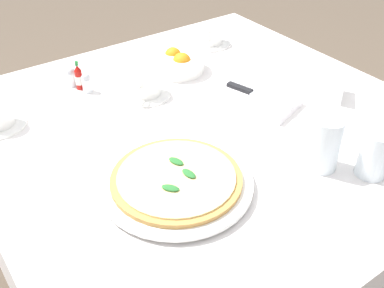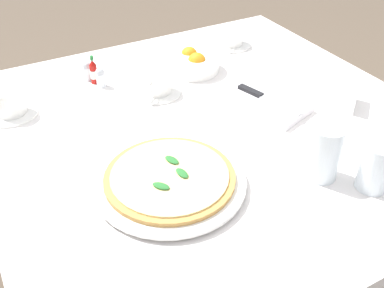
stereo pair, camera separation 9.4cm
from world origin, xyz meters
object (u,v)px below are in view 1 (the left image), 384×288
Objects in this scene: water_glass_center_back at (374,156)px; pepper_shaker at (72,78)px; menu_card at (342,88)px; salt_shaker at (87,83)px; hot_sauce_bottle at (79,78)px; pizza_plate at (177,183)px; napkin_folded at (254,98)px; water_glass_near_right at (324,146)px; coffee_cup_right_edge at (211,37)px; citrus_bowl at (178,63)px; coffee_cup_near_left at (146,87)px; dinner_knife at (256,94)px; pizza at (176,178)px.

pepper_shaker is at bearing -153.54° from water_glass_center_back.
salt_shaker is at bearing -77.38° from menu_card.
hot_sauce_bottle is 1.15× the size of menu_card.
pizza_plate is at bearing 0.03° from pepper_shaker.
salt_shaker is (-0.30, -0.34, 0.02)m from napkin_folded.
water_glass_near_right is 0.71m from pepper_shaker.
citrus_bowl is at bearing -63.28° from coffee_cup_right_edge.
pepper_shaker is (-0.17, -0.14, -0.00)m from coffee_cup_near_left.
dinner_knife is 2.32× the size of hot_sauce_bottle.
hot_sauce_bottle is (0.03, -0.48, 0.01)m from coffee_cup_right_edge.
coffee_cup_right_edge is (-0.17, 0.35, -0.00)m from coffee_cup_near_left.
pizza is at bearing -118.95° from water_glass_center_back.
coffee_cup_near_left is 0.60m from water_glass_center_back.
salt_shaker is at bearing -148.30° from dinner_knife.
dinner_knife reaches higher than napkin_folded.
water_glass_center_back is 0.32m from menu_card.
pizza is 2.06× the size of coffee_cup_near_left.
water_glass_center_back is at bearing 11.93° from menu_card.
hot_sauce_bottle is at bearing 19.65° from pepper_shaker.
napkin_folded is (-0.29, 0.06, -0.04)m from water_glass_near_right.
pizza_plate is 0.50m from hot_sauce_bottle.
coffee_cup_right_edge reaches higher than napkin_folded.
coffee_cup_near_left is at bearing 47.03° from salt_shaker.
pizza is at bearing -1.12° from hot_sauce_bottle.
water_glass_center_back is 0.78m from hot_sauce_bottle.
water_glass_near_right reaches higher than hot_sauce_bottle.
citrus_bowl is 2.67× the size of salt_shaker.
pizza_plate is 2.99× the size of water_glass_center_back.
menu_card is at bearing 34.78° from citrus_bowl.
water_glass_center_back reaches higher than coffee_cup_near_left.
menu_card reaches higher than pizza_plate.
menu_card is at bearing 53.44° from coffee_cup_near_left.
hot_sauce_bottle is 0.03m from pepper_shaker.
water_glass_near_right reaches higher than salt_shaker.
citrus_bowl reaches higher than pepper_shaker.
hot_sauce_bottle is 0.71m from menu_card.
pepper_shaker is at bearing -108.03° from citrus_bowl.
water_glass_center_back reaches higher than napkin_folded.
coffee_cup_near_left reaches higher than salt_shaker.
dinner_knife is at bearing 114.46° from pizza.
water_glass_near_right is at bearing 17.70° from coffee_cup_near_left.
pepper_shaker is at bearing -89.77° from coffee_cup_right_edge.
menu_card is (-0.17, 0.27, -0.02)m from water_glass_near_right.
dinner_knife is (0.19, 0.22, -0.00)m from coffee_cup_near_left.
coffee_cup_near_left is at bearing 42.93° from hot_sauce_bottle.
water_glass_center_back reaches higher than pizza.
water_glass_center_back is 0.42× the size of napkin_folded.
pizza_plate is 0.41m from water_glass_center_back.
coffee_cup_near_left reaches higher than menu_card.
dinner_knife is at bearing 13.80° from citrus_bowl.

